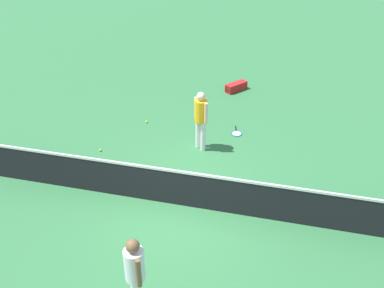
# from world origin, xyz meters

# --- Properties ---
(ground_plane) EXTENTS (40.00, 40.00, 0.00)m
(ground_plane) POSITION_xyz_m (0.00, 0.00, 0.00)
(ground_plane) COLOR #2D6B3D
(court_net) EXTENTS (10.09, 0.09, 1.07)m
(court_net) POSITION_xyz_m (0.00, 0.00, 0.50)
(court_net) COLOR #4C4C51
(court_net) RESTS_ON ground_plane
(player_near_side) EXTENTS (0.48, 0.48, 1.70)m
(player_near_side) POSITION_xyz_m (0.13, -2.49, 1.01)
(player_near_side) COLOR white
(player_near_side) RESTS_ON ground_plane
(player_far_side) EXTENTS (0.48, 0.48, 1.70)m
(player_far_side) POSITION_xyz_m (0.00, 2.97, 1.01)
(player_far_side) COLOR white
(player_far_side) RESTS_ON ground_plane
(tennis_racket_near_player) EXTENTS (0.38, 0.61, 0.03)m
(tennis_racket_near_player) POSITION_xyz_m (-0.72, -3.50, 0.01)
(tennis_racket_near_player) COLOR blue
(tennis_racket_near_player) RESTS_ON ground_plane
(tennis_ball_near_player) EXTENTS (0.07, 0.07, 0.07)m
(tennis_ball_near_player) POSITION_xyz_m (2.04, -3.47, 0.03)
(tennis_ball_near_player) COLOR #C6E033
(tennis_ball_near_player) RESTS_ON ground_plane
(tennis_ball_by_net) EXTENTS (0.07, 0.07, 0.07)m
(tennis_ball_by_net) POSITION_xyz_m (0.23, -0.47, 0.03)
(tennis_ball_by_net) COLOR #C6E033
(tennis_ball_by_net) RESTS_ON ground_plane
(tennis_ball_midcourt) EXTENTS (0.07, 0.07, 0.07)m
(tennis_ball_midcourt) POSITION_xyz_m (2.76, -1.67, 0.03)
(tennis_ball_midcourt) COLOR #C6E033
(tennis_ball_midcourt) RESTS_ON ground_plane
(equipment_bag) EXTENTS (0.72, 0.80, 0.28)m
(equipment_bag) POSITION_xyz_m (-0.22, -6.34, 0.14)
(equipment_bag) COLOR #B21E1E
(equipment_bag) RESTS_ON ground_plane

